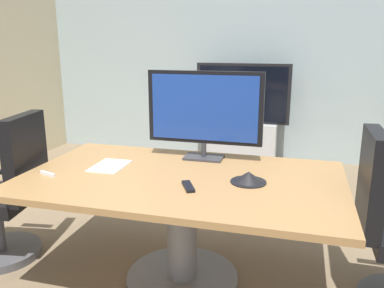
{
  "coord_description": "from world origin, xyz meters",
  "views": [
    {
      "loc": [
        0.72,
        -2.09,
        1.58
      ],
      "look_at": [
        0.02,
        0.46,
        0.89
      ],
      "focal_mm": 37.15,
      "sensor_mm": 36.0,
      "label": 1
    }
  ],
  "objects_px": {
    "tv_monitor": "(204,110)",
    "conference_phone": "(248,178)",
    "conference_table": "(182,202)",
    "office_chair_left": "(8,200)",
    "wall_display_unit": "(242,130)",
    "remote_control": "(188,186)"
  },
  "relations": [
    {
      "from": "office_chair_left",
      "to": "tv_monitor",
      "type": "distance_m",
      "value": 1.57
    },
    {
      "from": "conference_table",
      "to": "wall_display_unit",
      "type": "distance_m",
      "value": 2.78
    },
    {
      "from": "wall_display_unit",
      "to": "remote_control",
      "type": "relative_size",
      "value": 7.71
    },
    {
      "from": "wall_display_unit",
      "to": "conference_table",
      "type": "bearing_deg",
      "value": -89.68
    },
    {
      "from": "office_chair_left",
      "to": "tv_monitor",
      "type": "xyz_separation_m",
      "value": [
        1.35,
        0.49,
        0.64
      ]
    },
    {
      "from": "office_chair_left",
      "to": "conference_phone",
      "type": "bearing_deg",
      "value": 83.25
    },
    {
      "from": "office_chair_left",
      "to": "remote_control",
      "type": "height_order",
      "value": "office_chair_left"
    },
    {
      "from": "conference_table",
      "to": "office_chair_left",
      "type": "height_order",
      "value": "office_chair_left"
    },
    {
      "from": "office_chair_left",
      "to": "wall_display_unit",
      "type": "height_order",
      "value": "wall_display_unit"
    },
    {
      "from": "conference_phone",
      "to": "remote_control",
      "type": "relative_size",
      "value": 1.29
    },
    {
      "from": "conference_table",
      "to": "wall_display_unit",
      "type": "xyz_separation_m",
      "value": [
        -0.02,
        2.78,
        -0.12
      ]
    },
    {
      "from": "wall_display_unit",
      "to": "conference_phone",
      "type": "distance_m",
      "value": 2.84
    },
    {
      "from": "office_chair_left",
      "to": "remote_control",
      "type": "distance_m",
      "value": 1.44
    },
    {
      "from": "office_chair_left",
      "to": "remote_control",
      "type": "xyz_separation_m",
      "value": [
        1.4,
        -0.13,
        0.29
      ]
    },
    {
      "from": "office_chair_left",
      "to": "wall_display_unit",
      "type": "distance_m",
      "value": 3.12
    },
    {
      "from": "tv_monitor",
      "to": "conference_phone",
      "type": "bearing_deg",
      "value": -48.55
    },
    {
      "from": "conference_table",
      "to": "tv_monitor",
      "type": "xyz_separation_m",
      "value": [
        0.04,
        0.43,
        0.54
      ]
    },
    {
      "from": "conference_table",
      "to": "conference_phone",
      "type": "relative_size",
      "value": 9.24
    },
    {
      "from": "office_chair_left",
      "to": "wall_display_unit",
      "type": "xyz_separation_m",
      "value": [
        1.29,
        2.84,
        -0.01
      ]
    },
    {
      "from": "conference_table",
      "to": "conference_phone",
      "type": "height_order",
      "value": "conference_phone"
    },
    {
      "from": "conference_table",
      "to": "office_chair_left",
      "type": "xyz_separation_m",
      "value": [
        -1.31,
        -0.06,
        -0.11
      ]
    },
    {
      "from": "remote_control",
      "to": "wall_display_unit",
      "type": "bearing_deg",
      "value": 65.32
    }
  ]
}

